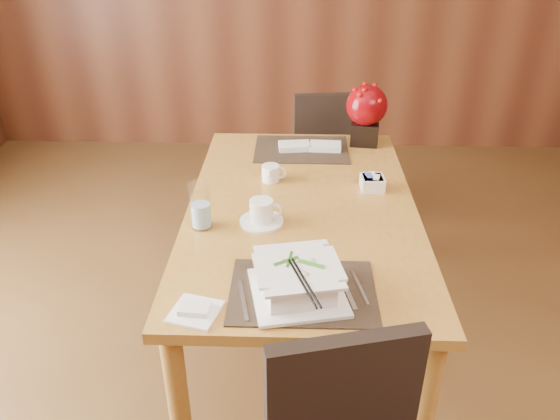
{
  "coord_description": "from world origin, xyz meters",
  "views": [
    {
      "loc": [
        -0.03,
        -1.28,
        1.8
      ],
      "look_at": [
        -0.08,
        0.35,
        0.87
      ],
      "focal_mm": 35.0,
      "sensor_mm": 36.0,
      "label": 1
    }
  ],
  "objects_px": {
    "dining_table": "(302,226)",
    "coffee_cup": "(261,213)",
    "bread_plate": "(195,312)",
    "far_chair": "(325,152)",
    "soup_setting": "(298,281)",
    "creamer_jug": "(271,173)",
    "sugar_caddy": "(372,183)",
    "berry_decor": "(366,111)",
    "water_glass": "(200,206)"
  },
  "relations": [
    {
      "from": "far_chair",
      "to": "dining_table",
      "type": "bearing_deg",
      "value": 76.07
    },
    {
      "from": "dining_table",
      "to": "berry_decor",
      "type": "height_order",
      "value": "berry_decor"
    },
    {
      "from": "dining_table",
      "to": "coffee_cup",
      "type": "height_order",
      "value": "coffee_cup"
    },
    {
      "from": "coffee_cup",
      "to": "creamer_jug",
      "type": "distance_m",
      "value": 0.35
    },
    {
      "from": "soup_setting",
      "to": "berry_decor",
      "type": "height_order",
      "value": "berry_decor"
    },
    {
      "from": "dining_table",
      "to": "water_glass",
      "type": "xyz_separation_m",
      "value": [
        -0.37,
        -0.17,
        0.19
      ]
    },
    {
      "from": "water_glass",
      "to": "dining_table",
      "type": "bearing_deg",
      "value": 25.24
    },
    {
      "from": "coffee_cup",
      "to": "bread_plate",
      "type": "distance_m",
      "value": 0.55
    },
    {
      "from": "creamer_jug",
      "to": "sugar_caddy",
      "type": "distance_m",
      "value": 0.43
    },
    {
      "from": "soup_setting",
      "to": "creamer_jug",
      "type": "xyz_separation_m",
      "value": [
        -0.12,
        0.78,
        -0.02
      ]
    },
    {
      "from": "water_glass",
      "to": "creamer_jug",
      "type": "height_order",
      "value": "water_glass"
    },
    {
      "from": "soup_setting",
      "to": "sugar_caddy",
      "type": "height_order",
      "value": "soup_setting"
    },
    {
      "from": "berry_decor",
      "to": "soup_setting",
      "type": "bearing_deg",
      "value": -105.01
    },
    {
      "from": "dining_table",
      "to": "soup_setting",
      "type": "xyz_separation_m",
      "value": [
        -0.02,
        -0.57,
        0.15
      ]
    },
    {
      "from": "coffee_cup",
      "to": "far_chair",
      "type": "height_order",
      "value": "far_chair"
    },
    {
      "from": "sugar_caddy",
      "to": "berry_decor",
      "type": "height_order",
      "value": "berry_decor"
    },
    {
      "from": "soup_setting",
      "to": "far_chair",
      "type": "relative_size",
      "value": 0.36
    },
    {
      "from": "creamer_jug",
      "to": "berry_decor",
      "type": "xyz_separation_m",
      "value": [
        0.44,
        0.43,
        0.13
      ]
    },
    {
      "from": "coffee_cup",
      "to": "bread_plate",
      "type": "height_order",
      "value": "coffee_cup"
    },
    {
      "from": "coffee_cup",
      "to": "far_chair",
      "type": "xyz_separation_m",
      "value": [
        0.3,
        1.23,
        -0.29
      ]
    },
    {
      "from": "soup_setting",
      "to": "coffee_cup",
      "type": "xyz_separation_m",
      "value": [
        -0.14,
        0.43,
        -0.02
      ]
    },
    {
      "from": "coffee_cup",
      "to": "berry_decor",
      "type": "xyz_separation_m",
      "value": [
        0.46,
        0.78,
        0.13
      ]
    },
    {
      "from": "dining_table",
      "to": "bread_plate",
      "type": "height_order",
      "value": "bread_plate"
    },
    {
      "from": "dining_table",
      "to": "far_chair",
      "type": "height_order",
      "value": "far_chair"
    },
    {
      "from": "coffee_cup",
      "to": "far_chair",
      "type": "distance_m",
      "value": 1.29
    },
    {
      "from": "water_glass",
      "to": "berry_decor",
      "type": "height_order",
      "value": "berry_decor"
    },
    {
      "from": "soup_setting",
      "to": "creamer_jug",
      "type": "bearing_deg",
      "value": 87.22
    },
    {
      "from": "soup_setting",
      "to": "sugar_caddy",
      "type": "xyz_separation_m",
      "value": [
        0.31,
        0.71,
        -0.03
      ]
    },
    {
      "from": "coffee_cup",
      "to": "water_glass",
      "type": "height_order",
      "value": "water_glass"
    },
    {
      "from": "water_glass",
      "to": "bread_plate",
      "type": "height_order",
      "value": "water_glass"
    },
    {
      "from": "sugar_caddy",
      "to": "bread_plate",
      "type": "distance_m",
      "value": 1.01
    },
    {
      "from": "soup_setting",
      "to": "water_glass",
      "type": "height_order",
      "value": "water_glass"
    },
    {
      "from": "soup_setting",
      "to": "water_glass",
      "type": "distance_m",
      "value": 0.53
    },
    {
      "from": "berry_decor",
      "to": "far_chair",
      "type": "relative_size",
      "value": 0.33
    },
    {
      "from": "creamer_jug",
      "to": "berry_decor",
      "type": "distance_m",
      "value": 0.63
    },
    {
      "from": "dining_table",
      "to": "coffee_cup",
      "type": "bearing_deg",
      "value": -137.97
    },
    {
      "from": "bread_plate",
      "to": "far_chair",
      "type": "height_order",
      "value": "far_chair"
    },
    {
      "from": "dining_table",
      "to": "sugar_caddy",
      "type": "distance_m",
      "value": 0.35
    },
    {
      "from": "soup_setting",
      "to": "bread_plate",
      "type": "bearing_deg",
      "value": -174.61
    },
    {
      "from": "far_chair",
      "to": "water_glass",
      "type": "bearing_deg",
      "value": 61.49
    },
    {
      "from": "soup_setting",
      "to": "sugar_caddy",
      "type": "relative_size",
      "value": 3.45
    },
    {
      "from": "dining_table",
      "to": "creamer_jug",
      "type": "height_order",
      "value": "creamer_jug"
    },
    {
      "from": "soup_setting",
      "to": "coffee_cup",
      "type": "height_order",
      "value": "soup_setting"
    },
    {
      "from": "sugar_caddy",
      "to": "far_chair",
      "type": "height_order",
      "value": "far_chair"
    },
    {
      "from": "water_glass",
      "to": "sugar_caddy",
      "type": "distance_m",
      "value": 0.74
    },
    {
      "from": "creamer_jug",
      "to": "sugar_caddy",
      "type": "height_order",
      "value": "creamer_jug"
    },
    {
      "from": "creamer_jug",
      "to": "bread_plate",
      "type": "height_order",
      "value": "creamer_jug"
    },
    {
      "from": "dining_table",
      "to": "water_glass",
      "type": "bearing_deg",
      "value": -154.76
    },
    {
      "from": "berry_decor",
      "to": "water_glass",
      "type": "bearing_deg",
      "value": -129.64
    },
    {
      "from": "soup_setting",
      "to": "creamer_jug",
      "type": "height_order",
      "value": "soup_setting"
    }
  ]
}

